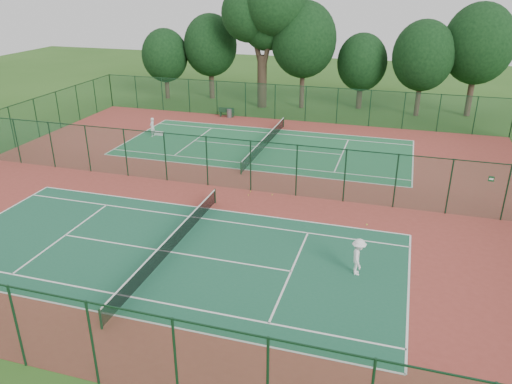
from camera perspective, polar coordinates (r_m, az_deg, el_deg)
ground at (r=33.83m, az=-3.09°, el=0.49°), size 120.00×120.00×0.00m
red_pad at (r=33.82m, az=-3.09°, el=0.50°), size 40.00×36.00×0.01m
court_near at (r=26.42m, az=-9.69°, el=-6.79°), size 23.77×10.97×0.01m
court_far at (r=41.85m, az=1.05°, el=5.12°), size 23.77×10.97×0.01m
fence_north at (r=49.78m, az=3.93°, el=10.14°), size 40.00×0.09×3.50m
fence_south at (r=19.28m, az=-22.10°, el=-14.88°), size 40.00×0.09×3.50m
fence_divider at (r=33.18m, az=-3.16°, el=3.29°), size 40.00×0.09×3.50m
tennis_net_near at (r=26.16m, az=-9.77°, el=-5.78°), size 0.10×12.90×0.97m
tennis_net_far at (r=41.69m, az=1.06°, el=5.81°), size 0.10×12.90×0.97m
player_near at (r=24.31m, az=11.61°, el=-7.27°), size 0.88×1.30×1.85m
player_far at (r=45.56m, az=-11.77°, el=7.28°), size 0.41×0.62×1.69m
trash_bin at (r=51.08m, az=-3.07°, el=8.99°), size 0.63×0.63×0.89m
bench at (r=51.29m, az=-3.38°, el=9.12°), size 1.65×0.62×0.99m
kit_bag at (r=46.02m, az=-11.05°, el=6.59°), size 0.82×0.31×0.31m
stray_ball_a at (r=33.07m, az=-0.63°, el=0.06°), size 0.07×0.07×0.07m
stray_ball_b at (r=32.59m, az=1.87°, el=-0.32°), size 0.07×0.07×0.07m
stray_ball_c at (r=32.55m, az=-0.88°, el=-0.34°), size 0.07×0.07×0.07m
big_tree at (r=54.18m, az=0.89°, el=19.76°), size 8.91×6.52×13.69m
evergreen_row at (r=56.04m, az=5.86°, el=9.73°), size 39.00×5.00×12.00m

